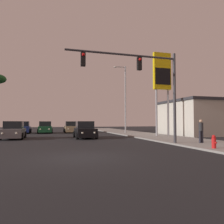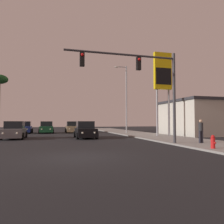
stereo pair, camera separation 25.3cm
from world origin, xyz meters
name	(u,v)px [view 1 (the left image)]	position (x,y,z in m)	size (l,w,h in m)	color
ground_plane	(80,157)	(0.00, 0.00, 0.00)	(120.00, 120.00, 0.00)	black
sidewalk_right	(160,137)	(9.50, 10.00, 0.06)	(5.00, 60.00, 0.12)	gray
building_gas_station	(207,118)	(18.00, 13.31, 2.16)	(10.30, 8.30, 4.30)	beige
car_grey	(14,131)	(-4.65, 12.52, 0.76)	(2.04, 4.32, 1.68)	slate
car_blue	(23,128)	(-4.97, 23.01, 0.76)	(2.04, 4.34, 1.68)	navy
car_black	(85,130)	(2.03, 11.60, 0.76)	(2.04, 4.32, 1.68)	black
car_green	(45,128)	(-1.97, 22.65, 0.76)	(2.04, 4.31, 1.68)	#195933
car_tan	(71,128)	(1.70, 22.77, 0.76)	(2.04, 4.32, 1.68)	tan
traffic_light_mast	(145,77)	(5.05, 3.83, 4.76)	(7.95, 0.36, 6.50)	#38383D
street_lamp	(124,96)	(8.25, 17.43, 5.12)	(1.74, 0.24, 9.00)	#99999E
gas_station_sign	(162,76)	(10.33, 10.99, 6.62)	(2.00, 0.42, 9.00)	#99999E
fire_hydrant	(214,142)	(7.69, 0.36, 0.49)	(0.24, 0.34, 0.76)	red
pedestrian_on_sidewalk	(201,130)	(9.11, 3.25, 1.03)	(0.34, 0.32, 1.67)	#23232D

